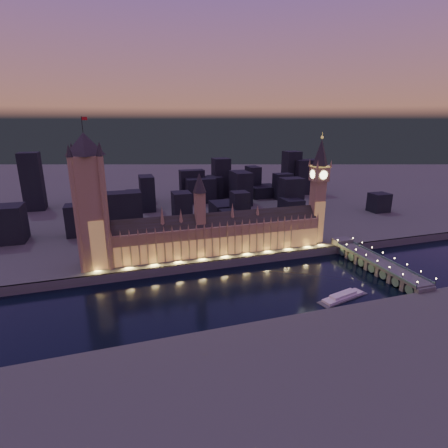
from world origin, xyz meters
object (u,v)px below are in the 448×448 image
object	(u,v)px
victoria_tower	(90,196)
palace_of_westminster	(220,234)
elizabeth_tower	(319,183)
westminster_bridge	(374,263)
river_boat	(343,296)

from	to	relation	value
victoria_tower	palace_of_westminster	bearing A→B (deg)	-0.09
elizabeth_tower	westminster_bridge	distance (m)	94.63
elizabeth_tower	westminster_bridge	world-z (taller)	elizabeth_tower
victoria_tower	elizabeth_tower	world-z (taller)	victoria_tower
victoria_tower	westminster_bridge	xyz separation A→B (m)	(240.50, -65.37, -64.78)
victoria_tower	westminster_bridge	distance (m)	257.51
elizabeth_tower	river_boat	world-z (taller)	elizabeth_tower
palace_of_westminster	river_boat	bearing A→B (deg)	-56.79
palace_of_westminster	westminster_bridge	size ratio (longest dim) A/B	1.79
elizabeth_tower	victoria_tower	bearing A→B (deg)	180.00
westminster_bridge	river_boat	bearing A→B (deg)	-147.48
victoria_tower	westminster_bridge	size ratio (longest dim) A/B	1.12
palace_of_westminster	elizabeth_tower	xyz separation A→B (m)	(105.21, 0.19, 44.23)
palace_of_westminster	westminster_bridge	bearing A→B (deg)	-27.04
palace_of_westminster	elizabeth_tower	bearing A→B (deg)	0.10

